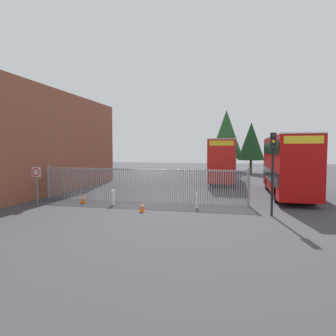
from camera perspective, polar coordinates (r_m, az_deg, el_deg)
The scene contains 13 objects.
ground_plane at distance 27.52m, azimuth 1.88°, elevation -3.66°, with size 100.00×100.00×0.00m, color #3D3D42.
depot_building_brick at distance 26.54m, azimuth -26.85°, elevation 4.41°, with size 7.12×21.09×8.05m, color brown.
palisade_fence at distance 19.91m, azimuth -5.21°, elevation -3.01°, with size 13.93×0.14×2.35m.
double_decker_bus_near_gate at distance 24.03m, azimuth 21.71°, elevation 0.85°, with size 2.54×10.81×4.42m.
double_decker_bus_behind_fence_left at distance 32.31m, azimuth 10.55°, elevation 1.66°, with size 2.54×10.81×4.42m.
bollard_near_left at distance 18.97m, azimuth -10.39°, elevation -5.53°, with size 0.20×0.20×0.95m, color silver.
bollard_center_front at distance 17.81m, azimuth 5.45°, elevation -6.08°, with size 0.20×0.20×0.95m, color silver.
traffic_cone_by_gate at distance 20.15m, azimuth -15.75°, elevation -5.61°, with size 0.34×0.34×0.59m.
traffic_cone_mid_forecourt at distance 16.83m, azimuth -4.90°, elevation -7.29°, with size 0.34×0.34×0.59m.
speed_limit_sign_post at distance 20.27m, azimuth -23.67°, elevation -1.48°, with size 0.60×0.14×2.40m.
traffic_light_kerbside at distance 16.32m, azimuth 19.26°, elevation 1.72°, with size 0.28×0.33×4.30m.
tree_tall_back at distance 45.13m, azimuth 15.50°, elevation 4.91°, with size 3.81×3.81×7.36m.
tree_short_side at distance 48.12m, azimuth 11.00°, elevation 6.29°, with size 5.27×5.27×9.58m.
Camera 1 is at (5.26, -18.79, 3.44)m, focal length 32.15 mm.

